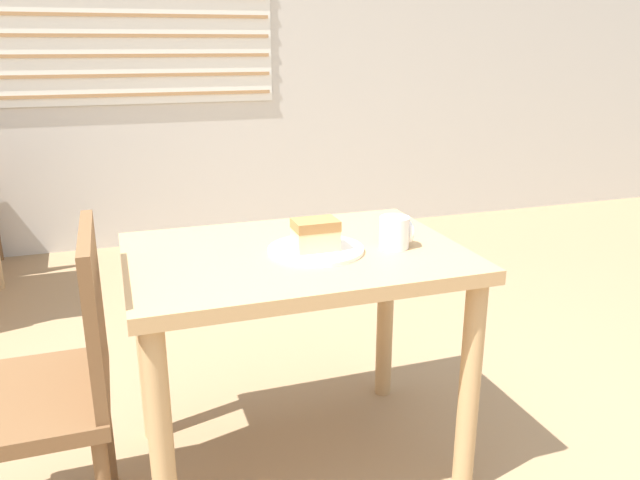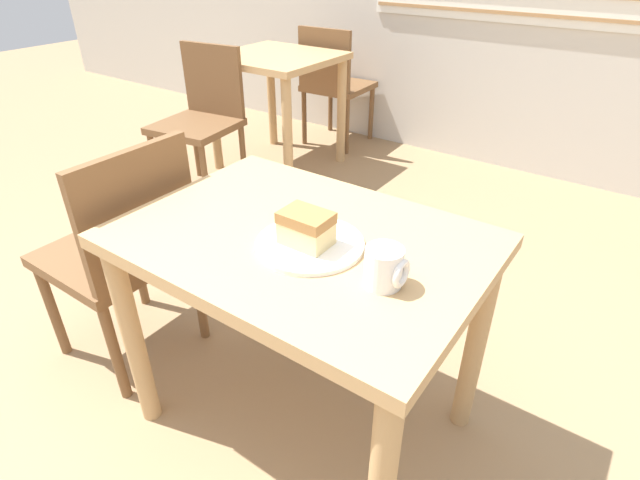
{
  "view_description": "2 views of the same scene",
  "coord_description": "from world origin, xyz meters",
  "px_view_note": "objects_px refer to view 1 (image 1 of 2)",
  "views": [
    {
      "loc": [
        -0.35,
        -1.12,
        1.28
      ],
      "look_at": [
        0.2,
        0.49,
        0.74
      ],
      "focal_mm": 35.0,
      "sensor_mm": 36.0,
      "label": 1
    },
    {
      "loc": [
        0.81,
        -0.37,
        1.38
      ],
      "look_at": [
        0.2,
        0.49,
        0.73
      ],
      "focal_mm": 28.0,
      "sensor_mm": 36.0,
      "label": 2
    }
  ],
  "objects_px": {
    "chair_near_window": "(46,381)",
    "cake_slice": "(315,234)",
    "dining_table_near": "(296,288)",
    "coffee_mug": "(396,232)",
    "plate": "(316,250)"
  },
  "relations": [
    {
      "from": "chair_near_window",
      "to": "cake_slice",
      "type": "distance_m",
      "value": 0.79
    },
    {
      "from": "dining_table_near",
      "to": "coffee_mug",
      "type": "height_order",
      "value": "coffee_mug"
    },
    {
      "from": "plate",
      "to": "cake_slice",
      "type": "xyz_separation_m",
      "value": [
        -0.0,
        -0.01,
        0.05
      ]
    },
    {
      "from": "chair_near_window",
      "to": "cake_slice",
      "type": "relative_size",
      "value": 6.87
    },
    {
      "from": "dining_table_near",
      "to": "chair_near_window",
      "type": "relative_size",
      "value": 1.12
    },
    {
      "from": "dining_table_near",
      "to": "coffee_mug",
      "type": "relative_size",
      "value": 10.15
    },
    {
      "from": "chair_near_window",
      "to": "plate",
      "type": "height_order",
      "value": "chair_near_window"
    },
    {
      "from": "cake_slice",
      "to": "plate",
      "type": "bearing_deg",
      "value": 64.78
    },
    {
      "from": "plate",
      "to": "coffee_mug",
      "type": "xyz_separation_m",
      "value": [
        0.23,
        -0.04,
        0.04
      ]
    },
    {
      "from": "dining_table_near",
      "to": "cake_slice",
      "type": "distance_m",
      "value": 0.18
    },
    {
      "from": "chair_near_window",
      "to": "plate",
      "type": "relative_size",
      "value": 3.11
    },
    {
      "from": "plate",
      "to": "dining_table_near",
      "type": "bearing_deg",
      "value": 148.81
    },
    {
      "from": "dining_table_near",
      "to": "plate",
      "type": "relative_size",
      "value": 3.48
    },
    {
      "from": "dining_table_near",
      "to": "plate",
      "type": "height_order",
      "value": "plate"
    },
    {
      "from": "chair_near_window",
      "to": "coffee_mug",
      "type": "height_order",
      "value": "chair_near_window"
    }
  ]
}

